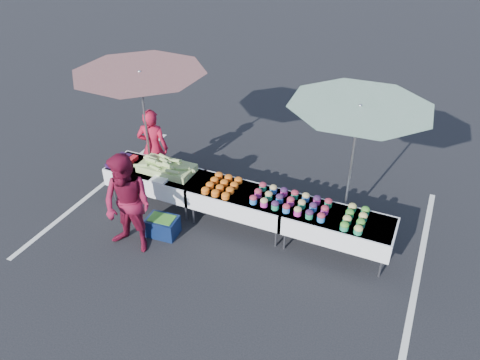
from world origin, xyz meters
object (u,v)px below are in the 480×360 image
at_px(vendor, 153,148).
at_px(umbrella_right, 359,117).
at_px(table_center, 240,199).
at_px(table_left, 155,177).
at_px(customer, 128,205).
at_px(umbrella_left, 141,83).
at_px(storage_bin, 162,226).
at_px(table_right, 338,225).

bearing_deg(vendor, umbrella_right, 167.28).
bearing_deg(table_center, table_left, 180.00).
bearing_deg(customer, umbrella_left, 115.41).
distance_m(table_center, umbrella_right, 2.52).
bearing_deg(umbrella_left, table_center, -10.41).
relative_size(table_left, umbrella_right, 0.61).
height_order(vendor, umbrella_right, umbrella_right).
height_order(table_left, umbrella_left, umbrella_left).
xyz_separation_m(table_left, umbrella_left, (-0.38, 0.40, 1.72)).
relative_size(vendor, umbrella_right, 0.56).
bearing_deg(table_left, vendor, 124.54).
bearing_deg(table_left, table_center, 0.00).
distance_m(vendor, customer, 2.02).
bearing_deg(storage_bin, table_center, 29.85).
relative_size(table_center, umbrella_left, 0.56).
bearing_deg(umbrella_left, vendor, 90.87).
relative_size(table_right, vendor, 1.09).
height_order(table_center, umbrella_left, umbrella_left).
height_order(table_center, customer, customer).
bearing_deg(customer, umbrella_right, 36.20).
height_order(table_right, umbrella_right, umbrella_right).
bearing_deg(table_center, table_right, 0.00).
relative_size(table_center, storage_bin, 3.19).
bearing_deg(table_right, umbrella_left, 174.26).
xyz_separation_m(table_right, umbrella_right, (-0.06, 0.80, 1.63)).
height_order(umbrella_right, storage_bin, umbrella_right).
bearing_deg(umbrella_left, table_right, -5.74).
xyz_separation_m(table_left, storage_bin, (0.63, -0.82, -0.40)).
height_order(table_center, table_right, same).
bearing_deg(umbrella_right, umbrella_left, -174.18).
relative_size(table_right, storage_bin, 3.19).
xyz_separation_m(table_center, table_right, (1.80, 0.00, 0.00)).
distance_m(table_right, vendor, 4.03).
distance_m(table_left, customer, 1.42).
bearing_deg(vendor, customer, 95.06).
distance_m(table_center, storage_bin, 1.48).
distance_m(vendor, umbrella_left, 1.46).
bearing_deg(umbrella_right, table_left, -167.28).
relative_size(umbrella_left, umbrella_right, 1.08).
distance_m(table_left, table_right, 3.60).
xyz_separation_m(table_center, customer, (-1.44, -1.33, 0.33)).
height_order(customer, storage_bin, customer).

